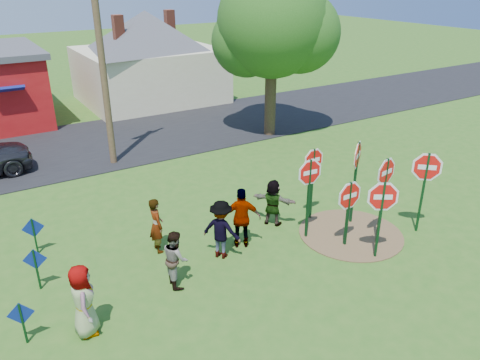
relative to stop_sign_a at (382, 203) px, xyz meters
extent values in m
plane|color=#2E5F1B|center=(-4.19, 2.30, -1.71)|extent=(120.00, 120.00, 0.00)
cube|color=black|center=(-4.19, 13.80, -1.69)|extent=(120.00, 7.50, 0.04)
cylinder|color=brown|center=(0.31, 1.30, -1.70)|extent=(3.20, 3.20, 0.03)
cube|color=navy|center=(-7.19, 16.70, 0.69)|extent=(1.60, 0.78, 0.45)
cube|color=beige|center=(1.31, 20.30, -0.11)|extent=(8.00, 7.00, 3.20)
pyramid|color=#4C4C51|center=(1.31, 20.30, 3.69)|extent=(9.40, 9.40, 2.20)
cube|color=brown|center=(-0.69, 19.30, 2.89)|extent=(0.55, 0.55, 1.40)
cube|color=brown|center=(3.31, 21.30, 2.89)|extent=(0.55, 0.55, 1.40)
cube|color=#0E3619|center=(0.00, 0.00, -0.54)|extent=(0.09, 0.10, 2.34)
cylinder|color=white|center=(0.00, 0.00, 0.21)|extent=(0.99, 0.64, 1.16)
cylinder|color=red|center=(0.00, 0.00, 0.21)|extent=(0.85, 0.56, 1.00)
cube|color=white|center=(0.00, 0.00, 0.21)|extent=(0.43, 0.28, 0.14)
cube|color=#0E3619|center=(-0.12, 2.77, -0.49)|extent=(0.05, 0.07, 2.44)
cylinder|color=white|center=(-0.12, 2.77, 0.37)|extent=(1.00, 0.02, 1.00)
cylinder|color=red|center=(-0.12, 2.77, 0.37)|extent=(0.86, 0.03, 0.86)
cube|color=white|center=(-0.12, 2.77, 0.37)|extent=(0.44, 0.01, 0.12)
cylinder|color=gold|center=(-0.12, 2.77, 0.37)|extent=(1.00, 0.02, 1.00)
cube|color=#0E3619|center=(0.69, 0.58, -0.37)|extent=(0.07, 0.08, 2.68)
cylinder|color=white|center=(0.69, 0.58, 0.57)|extent=(1.10, 0.20, 1.11)
cylinder|color=red|center=(0.69, 0.58, 0.57)|extent=(0.95, 0.18, 0.96)
cube|color=white|center=(0.69, 0.58, 0.57)|extent=(0.48, 0.09, 0.14)
cube|color=#0E3619|center=(0.84, 1.87, -0.33)|extent=(0.09, 0.10, 2.76)
cylinder|color=white|center=(0.84, 1.87, 0.63)|extent=(0.99, 0.65, 1.16)
cylinder|color=red|center=(0.84, 1.87, 0.63)|extent=(0.85, 0.56, 1.00)
cube|color=white|center=(0.84, 1.87, 0.63)|extent=(0.43, 0.28, 0.14)
cylinder|color=gold|center=(0.84, 1.87, 0.63)|extent=(0.98, 0.64, 1.16)
cube|color=#0E3619|center=(-0.30, 0.93, -0.68)|extent=(0.06, 0.08, 2.05)
cylinder|color=white|center=(-0.30, 0.93, -0.07)|extent=(1.15, 0.03, 1.15)
cylinder|color=red|center=(-0.30, 0.93, -0.07)|extent=(0.99, 0.03, 0.99)
cube|color=white|center=(-0.30, 0.93, -0.07)|extent=(0.51, 0.01, 0.14)
cube|color=#0E3619|center=(2.22, 0.37, -0.41)|extent=(0.10, 0.10, 2.61)
cylinder|color=white|center=(2.22, 0.37, 0.46)|extent=(0.91, 0.81, 1.20)
cylinder|color=red|center=(2.22, 0.37, 0.46)|extent=(0.79, 0.71, 1.04)
cube|color=white|center=(2.22, 0.37, 0.46)|extent=(0.40, 0.36, 0.15)
cylinder|color=gold|center=(2.22, 0.37, 0.46)|extent=(0.91, 0.81, 1.20)
cube|color=#0E3619|center=(-0.99, 1.90, -0.43)|extent=(0.06, 0.08, 2.56)
cylinder|color=white|center=(-0.99, 1.90, 0.46)|extent=(1.07, 0.10, 1.07)
cylinder|color=red|center=(-0.99, 1.90, 0.46)|extent=(0.93, 0.09, 0.93)
cube|color=white|center=(-0.99, 1.90, 0.46)|extent=(0.47, 0.04, 0.13)
cube|color=#0E3619|center=(-9.07, 1.59, -1.18)|extent=(0.05, 0.06, 1.06)
cube|color=navy|center=(-9.07, 1.59, -0.92)|extent=(0.55, 0.13, 0.56)
cube|color=#0E3619|center=(-8.45, 3.46, -1.13)|extent=(0.06, 0.07, 1.17)
cube|color=navy|center=(-8.45, 3.46, -0.82)|extent=(0.56, 0.20, 0.59)
cube|color=#0E3619|center=(-8.19, 5.26, -1.15)|extent=(0.05, 0.06, 1.13)
cube|color=navy|center=(-8.19, 5.26, -0.87)|extent=(0.60, 0.10, 0.61)
imported|color=#3F499A|center=(-7.83, 1.22, -0.83)|extent=(0.72, 0.95, 1.75)
imported|color=#318074|center=(-5.15, 3.58, -0.87)|extent=(0.42, 0.62, 1.67)
imported|color=#9A5C3D|center=(-5.35, 1.83, -0.94)|extent=(0.68, 0.83, 1.55)
imported|color=#303035|center=(-3.72, 2.34, -0.84)|extent=(1.19, 1.29, 1.74)
imported|color=#3F2753|center=(-2.94, 2.50, -0.78)|extent=(1.18, 0.93, 1.87)
imported|color=#1E5937|center=(-1.39, 3.12, -0.94)|extent=(1.21, 1.42, 1.54)
cylinder|color=#4C3823|center=(-4.11, 10.99, 2.70)|extent=(0.27, 0.27, 8.83)
cylinder|color=#382819|center=(3.76, 10.67, 0.44)|extent=(0.55, 0.55, 4.30)
sphere|color=#204C14|center=(3.76, 10.67, 3.67)|extent=(5.08, 5.08, 5.08)
sphere|color=#204C14|center=(4.94, 10.08, 3.18)|extent=(3.72, 3.72, 3.72)
sphere|color=#204C14|center=(2.88, 11.45, 2.79)|extent=(3.32, 3.32, 3.32)
camera|label=1|loc=(-9.24, -7.64, 5.76)|focal=35.00mm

